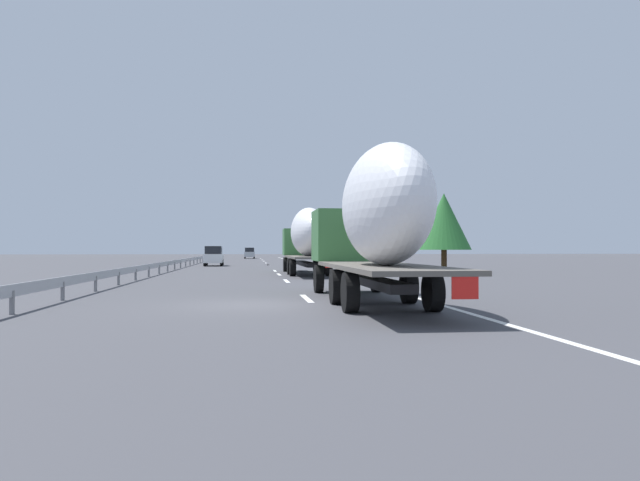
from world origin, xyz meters
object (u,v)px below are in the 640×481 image
Objects in this scene: car_white_van at (214,256)px; road_sign at (314,243)px; truck_trailing at (375,220)px; truck_lead at (307,237)px; car_silver_hatch at (250,253)px.

road_sign reaches higher than car_white_van.
car_white_van is at bearing 9.80° from truck_trailing.
truck_trailing reaches higher than car_white_van.
truck_lead reaches higher than car_silver_hatch.
truck_lead is at bearing 172.68° from road_sign.
road_sign is (24.12, -3.10, -0.09)m from truck_lead.
truck_lead is 63.63m from car_silver_hatch.
car_silver_hatch is at bearing 2.51° from truck_trailing.
truck_lead is at bearing -160.43° from car_white_van.
car_silver_hatch is at bearing 3.34° from truck_lead.
road_sign is at bearing -68.48° from car_white_van.
car_white_van is (-43.42, 3.43, 0.02)m from car_silver_hatch.
car_silver_hatch is 1.24× the size of road_sign.
truck_trailing is 84.88m from car_silver_hatch.
road_sign reaches higher than car_silver_hatch.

